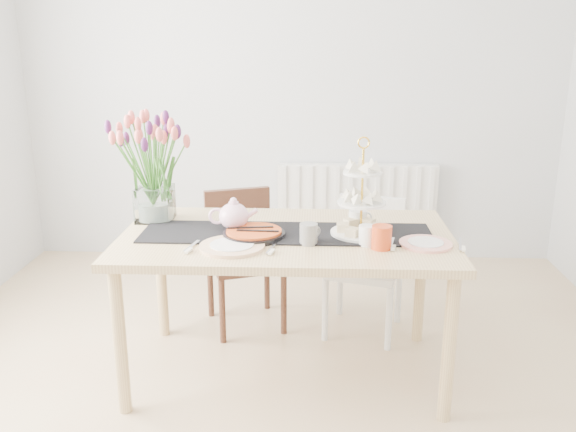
{
  "coord_description": "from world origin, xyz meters",
  "views": [
    {
      "loc": [
        0.17,
        -2.3,
        1.67
      ],
      "look_at": [
        0.05,
        0.45,
        0.86
      ],
      "focal_mm": 38.0,
      "sensor_mm": 36.0,
      "label": 1
    }
  ],
  "objects_px": {
    "dining_table": "(286,249)",
    "tulip_vase": "(152,152)",
    "mug_grey": "(309,234)",
    "plate_left": "(232,246)",
    "mug_white": "(367,235)",
    "cake_stand": "(361,211)",
    "tart_tin": "(254,234)",
    "plate_right": "(426,244)",
    "chair_brown": "(242,248)",
    "radiator": "(357,203)",
    "mug_orange": "(382,237)",
    "cream_jug": "(358,219)",
    "chair_white": "(367,256)",
    "teapot": "(234,216)"
  },
  "relations": [
    {
      "from": "dining_table",
      "to": "tulip_vase",
      "type": "relative_size",
      "value": 2.46
    },
    {
      "from": "mug_grey",
      "to": "plate_left",
      "type": "height_order",
      "value": "mug_grey"
    },
    {
      "from": "mug_white",
      "to": "plate_left",
      "type": "height_order",
      "value": "mug_white"
    },
    {
      "from": "cake_stand",
      "to": "tart_tin",
      "type": "xyz_separation_m",
      "value": [
        -0.51,
        -0.05,
        -0.1
      ]
    },
    {
      "from": "tulip_vase",
      "to": "plate_right",
      "type": "height_order",
      "value": "tulip_vase"
    },
    {
      "from": "chair_brown",
      "to": "plate_left",
      "type": "relative_size",
      "value": 2.68
    },
    {
      "from": "dining_table",
      "to": "radiator",
      "type": "bearing_deg",
      "value": 74.93
    },
    {
      "from": "plate_right",
      "to": "tulip_vase",
      "type": "bearing_deg",
      "value": 165.86
    },
    {
      "from": "cake_stand",
      "to": "mug_orange",
      "type": "bearing_deg",
      "value": -66.75
    },
    {
      "from": "chair_brown",
      "to": "cream_jug",
      "type": "bearing_deg",
      "value": -57.01
    },
    {
      "from": "chair_brown",
      "to": "cream_jug",
      "type": "height_order",
      "value": "cream_jug"
    },
    {
      "from": "radiator",
      "to": "plate_right",
      "type": "relative_size",
      "value": 4.96
    },
    {
      "from": "plate_left",
      "to": "plate_right",
      "type": "height_order",
      "value": "plate_left"
    },
    {
      "from": "chair_white",
      "to": "mug_white",
      "type": "bearing_deg",
      "value": -79.94
    },
    {
      "from": "mug_orange",
      "to": "plate_right",
      "type": "bearing_deg",
      "value": -39.01
    },
    {
      "from": "chair_white",
      "to": "teapot",
      "type": "relative_size",
      "value": 3.31
    },
    {
      "from": "dining_table",
      "to": "plate_right",
      "type": "height_order",
      "value": "plate_right"
    },
    {
      "from": "mug_white",
      "to": "mug_orange",
      "type": "distance_m",
      "value": 0.08
    },
    {
      "from": "cake_stand",
      "to": "mug_grey",
      "type": "bearing_deg",
      "value": -151.15
    },
    {
      "from": "mug_white",
      "to": "mug_orange",
      "type": "height_order",
      "value": "mug_orange"
    },
    {
      "from": "cream_jug",
      "to": "tart_tin",
      "type": "distance_m",
      "value": 0.53
    },
    {
      "from": "tart_tin",
      "to": "mug_grey",
      "type": "height_order",
      "value": "mug_grey"
    },
    {
      "from": "teapot",
      "to": "mug_white",
      "type": "xyz_separation_m",
      "value": [
        0.64,
        -0.19,
        -0.03
      ]
    },
    {
      "from": "plate_left",
      "to": "mug_orange",
      "type": "bearing_deg",
      "value": 1.63
    },
    {
      "from": "cake_stand",
      "to": "dining_table",
      "type": "bearing_deg",
      "value": 178.53
    },
    {
      "from": "cake_stand",
      "to": "plate_right",
      "type": "bearing_deg",
      "value": -23.68
    },
    {
      "from": "dining_table",
      "to": "plate_left",
      "type": "distance_m",
      "value": 0.33
    },
    {
      "from": "teapot",
      "to": "tart_tin",
      "type": "bearing_deg",
      "value": -46.31
    },
    {
      "from": "tulip_vase",
      "to": "mug_orange",
      "type": "bearing_deg",
      "value": -19.35
    },
    {
      "from": "tart_tin",
      "to": "plate_right",
      "type": "height_order",
      "value": "tart_tin"
    },
    {
      "from": "mug_grey",
      "to": "radiator",
      "type": "bearing_deg",
      "value": 35.53
    },
    {
      "from": "radiator",
      "to": "tart_tin",
      "type": "distance_m",
      "value": 1.88
    },
    {
      "from": "chair_brown",
      "to": "chair_white",
      "type": "distance_m",
      "value": 0.74
    },
    {
      "from": "mug_white",
      "to": "mug_grey",
      "type": "bearing_deg",
      "value": 177.5
    },
    {
      "from": "mug_grey",
      "to": "plate_right",
      "type": "xyz_separation_m",
      "value": [
        0.54,
        0.01,
        -0.04
      ]
    },
    {
      "from": "cake_stand",
      "to": "mug_white",
      "type": "height_order",
      "value": "cake_stand"
    },
    {
      "from": "chair_brown",
      "to": "plate_left",
      "type": "height_order",
      "value": "chair_brown"
    },
    {
      "from": "chair_brown",
      "to": "teapot",
      "type": "relative_size",
      "value": 3.42
    },
    {
      "from": "mug_orange",
      "to": "radiator",
      "type": "bearing_deg",
      "value": 34.53
    },
    {
      "from": "chair_white",
      "to": "teapot",
      "type": "xyz_separation_m",
      "value": [
        -0.7,
        -0.5,
        0.38
      ]
    },
    {
      "from": "tulip_vase",
      "to": "cream_jug",
      "type": "relative_size",
      "value": 7.22
    },
    {
      "from": "chair_white",
      "to": "cream_jug",
      "type": "bearing_deg",
      "value": -86.75
    },
    {
      "from": "radiator",
      "to": "mug_orange",
      "type": "distance_m",
      "value": 1.92
    },
    {
      "from": "mug_grey",
      "to": "plate_left",
      "type": "distance_m",
      "value": 0.35
    },
    {
      "from": "chair_white",
      "to": "cake_stand",
      "type": "bearing_deg",
      "value": -83.29
    },
    {
      "from": "tulip_vase",
      "to": "teapot",
      "type": "distance_m",
      "value": 0.54
    },
    {
      "from": "chair_white",
      "to": "plate_left",
      "type": "xyz_separation_m",
      "value": [
        -0.68,
        -0.76,
        0.31
      ]
    },
    {
      "from": "teapot",
      "to": "mug_orange",
      "type": "xyz_separation_m",
      "value": [
        0.7,
        -0.24,
        -0.02
      ]
    },
    {
      "from": "chair_brown",
      "to": "mug_grey",
      "type": "bearing_deg",
      "value": -81.76
    },
    {
      "from": "tart_tin",
      "to": "dining_table",
      "type": "bearing_deg",
      "value": 20.45
    }
  ]
}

